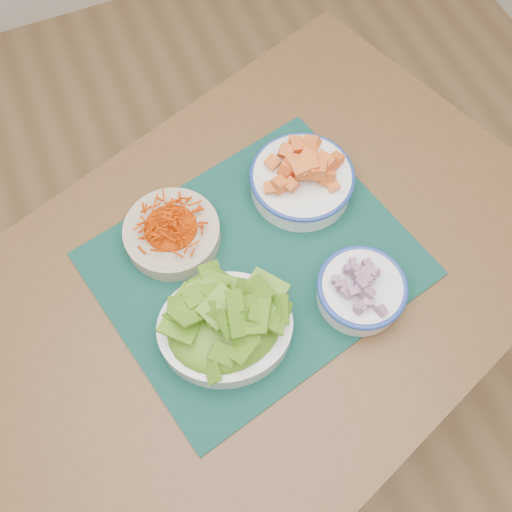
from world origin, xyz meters
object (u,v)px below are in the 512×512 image
(table, at_px, (252,302))
(onion_bowl, at_px, (362,289))
(carrot_bowl, at_px, (172,231))
(lettuce_bowl, at_px, (225,324))
(placemat, at_px, (256,264))
(squash_bowl, at_px, (302,176))

(table, relative_size, onion_bowl, 7.43)
(table, xyz_separation_m, onion_bowl, (0.16, -0.10, 0.15))
(carrot_bowl, distance_m, lettuce_bowl, 0.21)
(onion_bowl, bearing_deg, lettuce_bowl, 173.23)
(onion_bowl, bearing_deg, carrot_bowl, 137.76)
(table, height_order, carrot_bowl, carrot_bowl)
(table, distance_m, placemat, 0.11)
(lettuce_bowl, distance_m, onion_bowl, 0.24)
(carrot_bowl, xyz_separation_m, lettuce_bowl, (0.02, -0.21, 0.02))
(table, distance_m, lettuce_bowl, 0.19)
(lettuce_bowl, bearing_deg, placemat, 60.95)
(squash_bowl, bearing_deg, onion_bowl, -90.47)
(squash_bowl, distance_m, lettuce_bowl, 0.32)
(placemat, bearing_deg, lettuce_bowl, -147.03)
(table, xyz_separation_m, placemat, (0.02, 0.03, 0.11))
(squash_bowl, bearing_deg, placemat, -141.57)
(squash_bowl, relative_size, lettuce_bowl, 0.75)
(carrot_bowl, bearing_deg, squash_bowl, 1.48)
(placemat, height_order, carrot_bowl, carrot_bowl)
(placemat, distance_m, onion_bowl, 0.19)
(lettuce_bowl, bearing_deg, squash_bowl, 56.75)
(squash_bowl, xyz_separation_m, lettuce_bowl, (-0.24, -0.21, 0.01))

